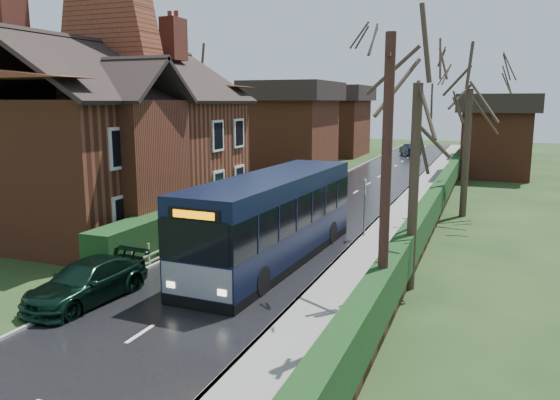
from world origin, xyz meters
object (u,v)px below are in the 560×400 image
at_px(car_green, 87,282).
at_px(telegraph_pole, 386,188).
at_px(brick_house, 117,134).
at_px(bus, 273,220).
at_px(car_silver, 252,209).
at_px(bus_stop_sign, 365,199).

height_order(car_green, telegraph_pole, telegraph_pole).
bearing_deg(brick_house, bus, -20.21).
bearing_deg(car_silver, car_green, -88.01).
bearing_deg(bus_stop_sign, bus, -137.05).
height_order(brick_house, car_green, brick_house).
xyz_separation_m(bus, car_silver, (-3.60, 6.09, -0.97)).
bearing_deg(brick_house, telegraph_pole, -30.28).
bearing_deg(telegraph_pole, bus_stop_sign, 100.41).
relative_size(bus, telegraph_pole, 1.44).
distance_m(brick_house, car_green, 11.63).
height_order(car_silver, car_green, car_silver).
relative_size(brick_house, telegraph_pole, 1.93).
bearing_deg(car_green, telegraph_pole, 10.13).
distance_m(bus, car_silver, 7.14).
xyz_separation_m(car_silver, car_green, (-0.10, -11.92, -0.04)).
distance_m(brick_house, bus_stop_sign, 12.28).
height_order(bus, telegraph_pole, telegraph_pole).
bearing_deg(car_green, bus_stop_sign, 64.54).
distance_m(car_silver, telegraph_pole, 14.37).
relative_size(car_silver, telegraph_pole, 0.51).
bearing_deg(telegraph_pole, car_silver, 123.26).
xyz_separation_m(bus, car_green, (-3.70, -5.83, -1.01)).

